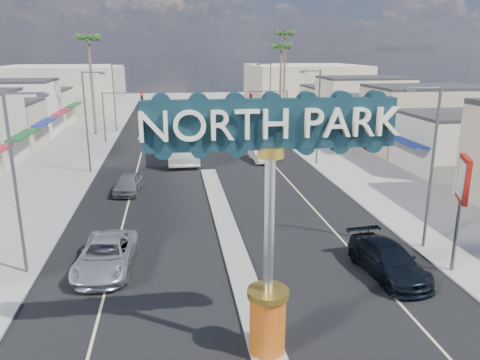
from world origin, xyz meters
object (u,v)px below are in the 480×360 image
object	(u,v)px
palm_left_far	(88,44)
city_bus	(181,141)
suv_left	(106,255)
traffic_signal_right	(272,104)
car_parked_left	(128,183)
streetlight_r_mid	(317,113)
streetlight_r_near	(430,161)
streetlight_l_near	(18,176)
bank_pylon_sign	(463,186)
suv_right	(388,260)
gateway_sign	(270,201)
car_parked_right	(260,154)
streetlight_l_far	(115,94)
streetlight_r_far	(269,92)
palm_right_mid	(281,51)
traffic_signal_left	(119,107)
palm_right_far	(285,39)
streetlight_l_mid	(88,117)

from	to	relation	value
palm_left_far	city_bus	distance (m)	20.65
palm_left_far	suv_left	distance (m)	42.01
traffic_signal_right	car_parked_left	size ratio (longest dim) A/B	1.35
streetlight_r_mid	streetlight_r_near	bearing A→B (deg)	-90.00
streetlight_l_near	bank_pylon_sign	world-z (taller)	streetlight_l_near
traffic_signal_right	bank_pylon_sign	world-z (taller)	traffic_signal_right
traffic_signal_right	suv_left	size ratio (longest dim) A/B	1.04
streetlight_r_mid	suv_right	size ratio (longest dim) A/B	1.64
gateway_sign	streetlight_l_near	bearing A→B (deg)	142.45
car_parked_right	city_bus	world-z (taller)	city_bus
suv_left	suv_right	size ratio (longest dim) A/B	1.05
gateway_sign	streetlight_l_far	bearing A→B (deg)	101.78
streetlight_r_far	streetlight_r_near	bearing A→B (deg)	-90.00
streetlight_l_far	palm_right_mid	xyz separation A→B (m)	(23.43, 4.00, 5.54)
traffic_signal_left	palm_right_mid	world-z (taller)	palm_right_mid
traffic_signal_left	palm_right_far	size ratio (longest dim) A/B	0.43
gateway_sign	streetlight_r_near	distance (m)	13.19
streetlight_r_mid	city_bus	distance (m)	14.15
streetlight_r_near	streetlight_r_far	bearing A→B (deg)	90.00
car_parked_right	traffic_signal_left	bearing A→B (deg)	138.17
palm_right_far	city_bus	distance (m)	33.49
streetlight_r_mid	palm_right_mid	xyz separation A→B (m)	(2.57, 26.00, 5.54)
palm_right_far	city_bus	world-z (taller)	palm_right_far
gateway_sign	traffic_signal_left	xyz separation A→B (m)	(-9.18, 42.02, -1.65)
streetlight_l_near	palm_right_far	xyz separation A→B (m)	(25.43, 52.00, 7.32)
streetlight_r_near	city_bus	world-z (taller)	streetlight_r_near
streetlight_l_near	streetlight_r_near	xyz separation A→B (m)	(20.87, 0.00, 0.00)
bank_pylon_sign	palm_left_far	bearing A→B (deg)	141.10
suv_right	bank_pylon_sign	bearing A→B (deg)	-8.97
palm_left_far	suv_right	bearing A→B (deg)	-64.76
palm_right_mid	streetlight_l_far	bearing A→B (deg)	-170.31
car_parked_left	streetlight_r_near	bearing A→B (deg)	-31.31
city_bus	streetlight_r_far	bearing A→B (deg)	51.84
traffic_signal_right	car_parked_left	bearing A→B (deg)	-127.49
streetlight_l_mid	streetlight_r_far	size ratio (longest dim) A/B	1.00
bank_pylon_sign	palm_right_mid	bearing A→B (deg)	109.48
palm_right_far	bank_pylon_sign	world-z (taller)	palm_right_far
suv_left	city_bus	size ratio (longest dim) A/B	0.47
traffic_signal_right	palm_right_mid	distance (m)	14.10
streetlight_l_far	streetlight_r_far	size ratio (longest dim) A/B	1.00
gateway_sign	city_bus	distance (m)	33.70
traffic_signal_left	streetlight_r_near	xyz separation A→B (m)	(19.62, -33.99, 0.79)
streetlight_r_near	streetlight_r_mid	distance (m)	20.00
gateway_sign	palm_right_mid	world-z (taller)	palm_right_mid
streetlight_l_mid	traffic_signal_right	bearing A→B (deg)	35.50
traffic_signal_right	streetlight_r_near	xyz separation A→B (m)	(1.25, -33.99, 0.79)
car_parked_right	city_bus	bearing A→B (deg)	155.20
gateway_sign	streetlight_l_far	distance (m)	51.10
gateway_sign	suv_right	size ratio (longest dim) A/B	1.67
car_parked_right	suv_left	bearing A→B (deg)	-121.78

